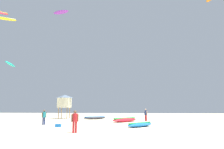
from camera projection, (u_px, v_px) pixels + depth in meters
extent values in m
plane|color=beige|center=(77.00, 143.00, 11.79)|extent=(120.00, 120.00, 0.00)
cylinder|color=#B21E23|center=(76.00, 127.00, 16.61)|extent=(0.16, 0.16, 0.85)
cylinder|color=#B21E23|center=(73.00, 127.00, 16.55)|extent=(0.16, 0.16, 0.85)
cylinder|color=#B21E23|center=(75.00, 118.00, 16.69)|extent=(0.39, 0.39, 0.64)
cylinder|color=brown|center=(78.00, 118.00, 16.77)|extent=(0.11, 0.11, 0.59)
cylinder|color=brown|center=(72.00, 118.00, 16.61)|extent=(0.11, 0.11, 0.59)
sphere|color=brown|center=(75.00, 112.00, 16.76)|extent=(0.23, 0.23, 0.23)
cylinder|color=#B21E23|center=(145.00, 118.00, 30.83)|extent=(0.16, 0.16, 0.86)
cylinder|color=#B21E23|center=(146.00, 118.00, 30.66)|extent=(0.16, 0.16, 0.86)
cylinder|color=navy|center=(146.00, 113.00, 30.86)|extent=(0.39, 0.39, 0.64)
cylinder|color=tan|center=(145.00, 113.00, 31.05)|extent=(0.11, 0.11, 0.59)
cylinder|color=tan|center=(147.00, 113.00, 30.66)|extent=(0.11, 0.11, 0.59)
sphere|color=tan|center=(146.00, 110.00, 30.92)|extent=(0.23, 0.23, 0.23)
cylinder|color=navy|center=(43.00, 121.00, 24.22)|extent=(0.16, 0.16, 0.83)
cylinder|color=navy|center=(45.00, 121.00, 24.34)|extent=(0.16, 0.16, 0.83)
cylinder|color=teal|center=(44.00, 115.00, 24.39)|extent=(0.38, 0.38, 0.62)
cylinder|color=brown|center=(42.00, 115.00, 24.24)|extent=(0.11, 0.11, 0.57)
cylinder|color=brown|center=(46.00, 115.00, 24.54)|extent=(0.11, 0.11, 0.57)
sphere|color=brown|center=(44.00, 111.00, 24.46)|extent=(0.22, 0.22, 0.22)
ellipsoid|color=blue|center=(140.00, 125.00, 21.57)|extent=(3.24, 3.62, 0.44)
cylinder|color=green|center=(140.00, 123.00, 21.60)|extent=(2.34, 2.80, 0.17)
ellipsoid|color=red|center=(125.00, 120.00, 28.97)|extent=(3.92, 4.57, 0.56)
cylinder|color=green|center=(125.00, 118.00, 29.00)|extent=(2.78, 3.58, 0.21)
ellipsoid|color=#2D2D33|center=(95.00, 118.00, 35.41)|extent=(3.89, 2.87, 0.40)
cylinder|color=blue|center=(95.00, 117.00, 35.43)|extent=(3.16, 1.92, 0.17)
cylinder|color=#8C704C|center=(70.00, 113.00, 37.86)|extent=(0.14, 0.14, 1.90)
cylinder|color=#8C704C|center=(67.00, 113.00, 36.38)|extent=(0.14, 0.14, 1.90)
cylinder|color=#8C704C|center=(61.00, 113.00, 38.00)|extent=(0.14, 0.14, 1.90)
cylinder|color=#8C704C|center=(58.00, 113.00, 36.52)|extent=(0.14, 0.14, 1.90)
cube|color=beige|center=(64.00, 103.00, 37.46)|extent=(2.00, 2.00, 1.70)
pyramid|color=slate|center=(65.00, 96.00, 37.63)|extent=(2.30, 2.30, 0.55)
cube|color=blue|center=(58.00, 125.00, 21.38)|extent=(0.56, 0.36, 0.32)
ellipsoid|color=purple|center=(61.00, 12.00, 55.45)|extent=(4.69, 2.50, 0.82)
ellipsoid|color=#19B29E|center=(10.00, 64.00, 38.47)|extent=(2.08, 4.39, 0.97)
ellipsoid|color=yellow|center=(5.00, 19.00, 41.57)|extent=(4.32, 3.23, 0.53)
cylinder|color=white|center=(5.00, 18.00, 41.59)|extent=(3.49, 2.16, 0.19)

